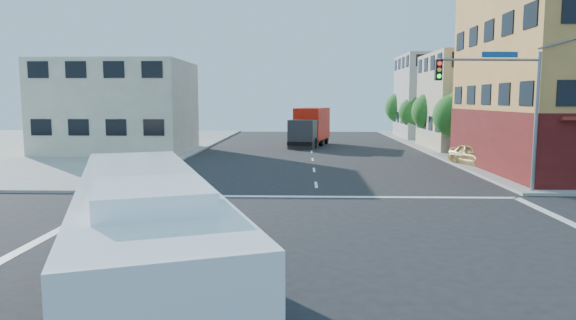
{
  "coord_description": "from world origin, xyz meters",
  "views": [
    {
      "loc": [
        -0.67,
        -14.97,
        4.69
      ],
      "look_at": [
        -1.28,
        4.45,
        2.39
      ],
      "focal_mm": 32.0,
      "sensor_mm": 36.0,
      "label": 1
    }
  ],
  "objects": [
    {
      "name": "ground",
      "position": [
        0.0,
        0.0,
        0.0
      ],
      "size": [
        120.0,
        120.0,
        0.0
      ],
      "primitive_type": "plane",
      "color": "black",
      "rests_on": "ground"
    },
    {
      "name": "building_east_near",
      "position": [
        16.98,
        33.98,
        4.51
      ],
      "size": [
        12.06,
        10.06,
        9.0
      ],
      "color": "tan",
      "rests_on": "ground"
    },
    {
      "name": "building_east_far",
      "position": [
        16.98,
        47.98,
        5.01
      ],
      "size": [
        12.06,
        10.06,
        10.0
      ],
      "color": "#A8A8A2",
      "rests_on": "ground"
    },
    {
      "name": "building_west",
      "position": [
        -17.02,
        29.98,
        4.01
      ],
      "size": [
        12.06,
        10.06,
        8.0
      ],
      "color": "beige",
      "rests_on": "ground"
    },
    {
      "name": "signal_mast_ne",
      "position": [
        9.08,
        10.62,
        4.98
      ],
      "size": [
        7.91,
        1.13,
        8.07
      ],
      "color": "slate",
      "rests_on": "ground"
    },
    {
      "name": "street_tree_a",
      "position": [
        11.9,
        27.92,
        3.59
      ],
      "size": [
        3.6,
        3.6,
        5.53
      ],
      "color": "#392114",
      "rests_on": "ground"
    },
    {
      "name": "street_tree_b",
      "position": [
        11.9,
        35.92,
        3.75
      ],
      "size": [
        3.8,
        3.8,
        5.79
      ],
      "color": "#392114",
      "rests_on": "ground"
    },
    {
      "name": "street_tree_c",
      "position": [
        11.9,
        43.92,
        3.46
      ],
      "size": [
        3.4,
        3.4,
        5.29
      ],
      "color": "#392114",
      "rests_on": "ground"
    },
    {
      "name": "street_tree_d",
      "position": [
        11.9,
        51.92,
        3.88
      ],
      "size": [
        4.0,
        4.0,
        6.03
      ],
      "color": "#392114",
      "rests_on": "ground"
    },
    {
      "name": "transit_bus",
      "position": [
        -4.0,
        -4.64,
        1.66
      ],
      "size": [
        6.29,
        11.57,
        3.39
      ],
      "rotation": [
        0.0,
        0.0,
        0.36
      ],
      "color": "black",
      "rests_on": "ground"
    },
    {
      "name": "box_truck",
      "position": [
        -0.09,
        36.88,
        1.86
      ],
      "size": [
        4.37,
        8.84,
        3.83
      ],
      "rotation": [
        0.0,
        0.0,
        -0.24
      ],
      "color": "#27272C",
      "rests_on": "ground"
    },
    {
      "name": "parked_car",
      "position": [
        11.44,
        21.23,
        0.8
      ],
      "size": [
        3.25,
        5.02,
        1.59
      ],
      "primitive_type": "imported",
      "rotation": [
        0.0,
        0.0,
        0.32
      ],
      "color": "tan",
      "rests_on": "ground"
    }
  ]
}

